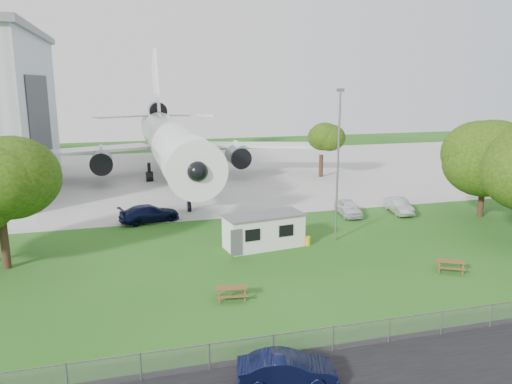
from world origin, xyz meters
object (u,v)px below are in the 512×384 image
object	(u,v)px
car_centre_sedan	(287,370)
picnic_east	(450,271)
airliner	(169,139)
site_cabin	(264,230)
picnic_west	(232,299)

from	to	relation	value
car_centre_sedan	picnic_east	bearing A→B (deg)	-46.29
picnic_east	car_centre_sedan	distance (m)	17.62
airliner	site_cabin	world-z (taller)	airliner
airliner	picnic_west	xyz separation A→B (m)	(-0.40, -38.34, -5.27)
picnic_east	site_cabin	bearing A→B (deg)	171.59
airliner	car_centre_sedan	size ratio (longest dim) A/B	11.28
car_centre_sedan	picnic_west	bearing A→B (deg)	14.18
picnic_west	car_centre_sedan	xyz separation A→B (m)	(0.38, -9.00, 0.70)
airliner	picnic_east	world-z (taller)	airliner
site_cabin	car_centre_sedan	size ratio (longest dim) A/B	1.63
site_cabin	car_centre_sedan	xyz separation A→B (m)	(-4.16, -17.68, -0.62)
airliner	car_centre_sedan	distance (m)	47.56
site_cabin	picnic_west	world-z (taller)	site_cabin
airliner	site_cabin	distance (m)	30.21
picnic_west	picnic_east	world-z (taller)	same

